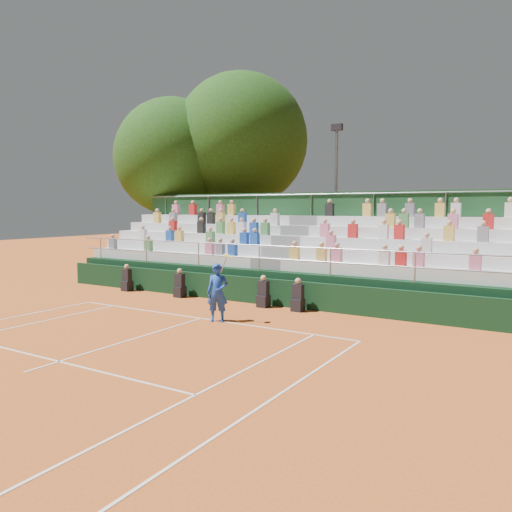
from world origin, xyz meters
The scene contains 8 objects.
ground centered at (0.00, 0.00, 0.00)m, with size 90.00×90.00×0.00m, color #C55A20.
courtside_wall centered at (0.00, 3.20, 0.50)m, with size 20.00×0.15×1.00m, color black.
line_officials centered at (-1.62, 2.75, 0.48)m, with size 8.84×0.40×1.19m.
grandstand centered at (0.01, 6.44, 1.07)m, with size 20.00×5.20×4.40m.
tennis_player centered at (0.73, -0.05, 0.95)m, with size 0.94×0.69×2.22m.
tree_west centered at (-10.59, 11.01, 6.79)m, with size 7.18×7.18×10.39m.
tree_east centered at (-6.97, 13.14, 7.78)m, with size 8.16×8.16×11.87m.
floodlight_mast centered at (-0.40, 12.42, 4.73)m, with size 0.60×0.25×8.12m.
Camera 1 is at (10.03, -12.91, 3.63)m, focal length 35.00 mm.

